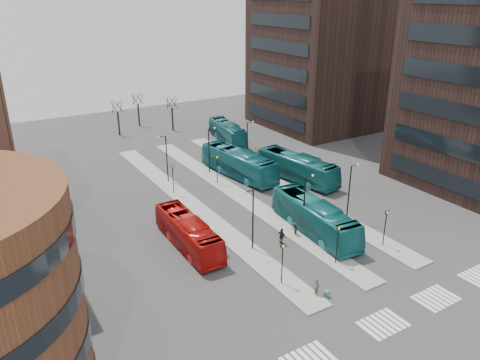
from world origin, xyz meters
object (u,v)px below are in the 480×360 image
traveller (317,287)px  commuter_a (222,247)px  suitcase (327,294)px  teal_bus_d (227,132)px  commuter_b (282,236)px  commuter_c (295,229)px  red_bus (188,233)px  teal_bus_a (315,217)px  teal_bus_b (239,163)px  teal_bus_c (297,167)px

traveller → commuter_a: bearing=67.0°
suitcase → teal_bus_d: (14.32, 40.73, 1.31)m
traveller → commuter_b: 8.60m
commuter_c → teal_bus_d: bearing=174.7°
red_bus → commuter_b: size_ratio=6.54×
suitcase → teal_bus_a: teal_bus_a is taller
teal_bus_a → teal_bus_b: teal_bus_b is taller
teal_bus_a → teal_bus_d: bearing=80.4°
teal_bus_c → commuter_a: bearing=-155.8°
suitcase → commuter_a: 10.73m
traveller → teal_bus_d: bearing=26.9°
traveller → teal_bus_a: bearing=8.7°
commuter_b → commuter_c: commuter_b is taller
commuter_c → teal_bus_a: bearing=90.0°
traveller → commuter_c: size_ratio=1.05×
commuter_a → commuter_b: commuter_b is taller
commuter_a → teal_bus_c: bearing=-130.1°
suitcase → teal_bus_b: size_ratio=0.04×
teal_bus_a → teal_bus_c: 14.36m
teal_bus_a → teal_bus_d: size_ratio=1.08×
teal_bus_c → teal_bus_d: size_ratio=1.09×
red_bus → traveller: bearing=-65.8°
teal_bus_d → suitcase: bearing=-100.2°
teal_bus_b → teal_bus_c: 7.70m
commuter_a → commuter_b: bearing=-174.3°
red_bus → teal_bus_a: bearing=-17.6°
teal_bus_b → commuter_c: 17.37m
red_bus → commuter_b: 8.98m
suitcase → traveller: bearing=124.2°
red_bus → commuter_a: (1.98, -3.04, -0.69)m
red_bus → teal_bus_c: teal_bus_c is taller
teal_bus_d → traveller: size_ratio=7.27×
commuter_b → commuter_c: 2.21m
commuter_c → teal_bus_b: bearing=-179.5°
traveller → commuter_c: (4.63, 8.89, -0.04)m
teal_bus_a → commuter_a: 10.19m
suitcase → teal_bus_a: 10.92m
teal_bus_a → red_bus: bearing=166.4°
teal_bus_d → commuter_c: size_ratio=7.64×
red_bus → teal_bus_c: 21.16m
red_bus → commuter_c: size_ratio=7.33×
traveller → suitcase: bearing=-83.6°
commuter_b → teal_bus_b: bearing=-29.9°
teal_bus_b → commuter_b: (-5.81, -17.60, -0.97)m
teal_bus_d → commuter_b: (-12.41, -31.98, -0.74)m
teal_bus_a → commuter_c: bearing=172.0°
traveller → commuter_c: 10.02m
commuter_c → red_bus: bearing=-96.7°
red_bus → teal_bus_c: size_ratio=0.88×
teal_bus_c → commuter_b: bearing=-141.5°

